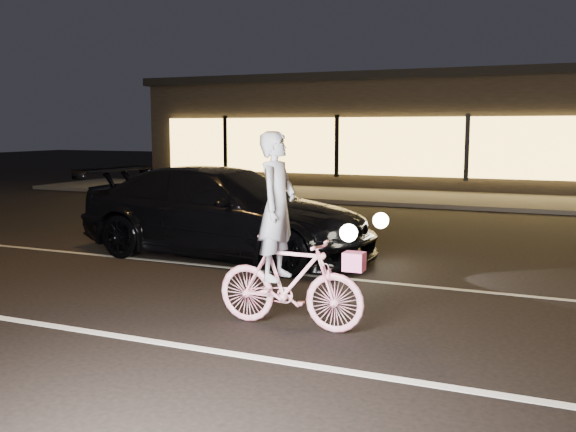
% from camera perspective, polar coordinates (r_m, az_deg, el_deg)
% --- Properties ---
extents(ground, '(90.00, 90.00, 0.00)m').
position_cam_1_polar(ground, '(7.82, 0.35, -8.73)').
color(ground, black).
rests_on(ground, ground).
extents(lane_stripe_near, '(60.00, 0.12, 0.01)m').
position_cam_1_polar(lane_stripe_near, '(6.53, -4.87, -12.12)').
color(lane_stripe_near, silver).
rests_on(lane_stripe_near, ground).
extents(lane_stripe_far, '(60.00, 0.10, 0.01)m').
position_cam_1_polar(lane_stripe_far, '(9.64, 4.99, -5.56)').
color(lane_stripe_far, gray).
rests_on(lane_stripe_far, ground).
extents(sidewalk, '(30.00, 4.00, 0.12)m').
position_cam_1_polar(sidewalk, '(20.24, 14.78, 1.41)').
color(sidewalk, '#383533').
rests_on(sidewalk, ground).
extents(storefront, '(25.40, 8.42, 4.20)m').
position_cam_1_polar(storefront, '(26.04, 16.90, 7.31)').
color(storefront, black).
rests_on(storefront, ground).
extents(cyclist, '(1.75, 0.60, 2.20)m').
position_cam_1_polar(cyclist, '(7.16, -0.17, -3.85)').
color(cyclist, '#F8376F').
rests_on(cyclist, ground).
extents(sedan, '(5.51, 2.55, 1.56)m').
position_cam_1_polar(sedan, '(11.18, -5.55, 0.33)').
color(sedan, black).
rests_on(sedan, ground).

